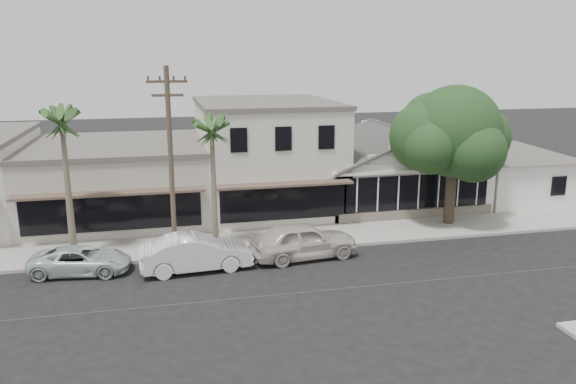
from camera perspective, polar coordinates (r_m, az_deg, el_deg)
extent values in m
plane|color=black|center=(24.54, 10.88, -9.13)|extent=(140.00, 140.00, 0.00)
cube|color=#9E9991|center=(28.94, -9.46, -5.33)|extent=(90.00, 3.50, 0.15)
cube|color=white|center=(36.97, 10.35, 1.10)|extent=(10.00, 8.00, 3.00)
cube|color=black|center=(33.33, 13.10, 0.03)|extent=(8.80, 0.10, 2.00)
cube|color=#60564C|center=(33.69, 12.96, -2.28)|extent=(9.60, 0.18, 0.70)
cube|color=white|center=(40.07, 21.76, 1.31)|extent=(6.00, 6.00, 3.00)
cube|color=beige|center=(35.25, -2.25, 3.60)|extent=(8.00, 10.00, 6.50)
cube|color=#B5B1A2|center=(34.97, -16.88, 1.02)|extent=(10.00, 10.00, 4.20)
cylinder|color=brown|center=(26.27, -11.79, 2.62)|extent=(0.24, 0.24, 9.00)
cube|color=brown|center=(25.83, -12.21, 10.92)|extent=(1.80, 0.12, 0.12)
cube|color=brown|center=(25.86, -12.14, 9.59)|extent=(1.40, 0.12, 0.12)
imported|color=beige|center=(26.76, 1.58, -4.93)|extent=(5.34, 2.66, 1.75)
imported|color=white|center=(25.62, -9.36, -6.11)|extent=(5.08, 2.10, 1.64)
imported|color=#B7C5C0|center=(26.63, -20.32, -6.53)|extent=(4.55, 2.54, 1.20)
cylinder|color=#443629|center=(32.92, 16.13, -0.66)|extent=(0.59, 0.59, 3.13)
sphere|color=#1F3D19|center=(32.23, 16.57, 5.92)|extent=(5.08, 5.08, 5.08)
sphere|color=#1F3D19|center=(33.68, 18.65, 5.24)|extent=(3.71, 3.71, 3.71)
sphere|color=#1F3D19|center=(31.88, 13.73, 5.48)|extent=(3.91, 3.91, 3.91)
sphere|color=#1F3D19|center=(31.30, 18.39, 3.94)|extent=(3.32, 3.32, 3.32)
sphere|color=#1F3D19|center=(33.28, 14.41, 6.79)|extent=(3.52, 3.52, 3.52)
sphere|color=#1F3D19|center=(33.91, 17.26, 7.39)|extent=(3.13, 3.13, 3.13)
sphere|color=#1F3D19|center=(30.81, 14.34, 4.44)|extent=(2.93, 2.93, 2.93)
cone|color=#726651|center=(27.12, -7.53, -0.30)|extent=(0.35, 0.35, 5.83)
cone|color=#726651|center=(27.79, -21.40, -0.28)|extent=(0.37, 0.37, 6.32)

